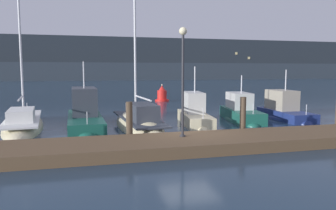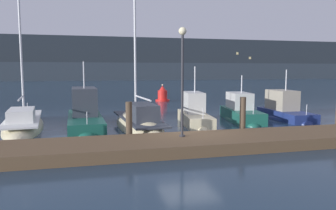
% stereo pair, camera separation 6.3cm
% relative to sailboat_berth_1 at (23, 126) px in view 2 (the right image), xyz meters
% --- Properties ---
extents(ground_plane, '(400.00, 400.00, 0.00)m').
position_rel_sailboat_berth_1_xyz_m(ground_plane, '(7.80, -5.22, -0.12)').
color(ground_plane, '#1E3347').
extents(dock, '(23.17, 2.80, 0.45)m').
position_rel_sailboat_berth_1_xyz_m(dock, '(7.80, -6.82, 0.11)').
color(dock, brown).
rests_on(dock, ground).
extents(mooring_pile_1, '(0.28, 0.28, 1.79)m').
position_rel_sailboat_berth_1_xyz_m(mooring_pile_1, '(5.13, -5.17, 0.78)').
color(mooring_pile_1, '#4C3D2D').
rests_on(mooring_pile_1, ground).
extents(mooring_pile_2, '(0.28, 0.28, 1.89)m').
position_rel_sailboat_berth_1_xyz_m(mooring_pile_2, '(10.48, -5.17, 0.83)').
color(mooring_pile_2, '#4C3D2D').
rests_on(mooring_pile_2, ground).
extents(sailboat_berth_1, '(2.83, 8.28, 11.46)m').
position_rel_sailboat_berth_1_xyz_m(sailboat_berth_1, '(0.00, 0.00, 0.00)').
color(sailboat_berth_1, beige).
rests_on(sailboat_berth_1, ground).
extents(motorboat_berth_2, '(2.23, 7.15, 4.10)m').
position_rel_sailboat_berth_1_xyz_m(motorboat_berth_2, '(3.27, 0.04, 0.29)').
color(motorboat_berth_2, '#195647').
rests_on(motorboat_berth_2, ground).
extents(sailboat_berth_3, '(2.52, 7.89, 10.98)m').
position_rel_sailboat_berth_1_xyz_m(sailboat_berth_3, '(6.08, -1.80, 0.02)').
color(sailboat_berth_3, beige).
rests_on(sailboat_berth_3, ground).
extents(motorboat_berth_4, '(2.14, 5.22, 3.95)m').
position_rel_sailboat_berth_1_xyz_m(motorboat_berth_4, '(9.48, -1.13, 0.18)').
color(motorboat_berth_4, beige).
rests_on(motorboat_berth_4, ground).
extents(motorboat_berth_5, '(2.56, 5.33, 3.33)m').
position_rel_sailboat_berth_1_xyz_m(motorboat_berth_5, '(12.76, -0.50, 0.19)').
color(motorboat_berth_5, '#195647').
rests_on(motorboat_berth_5, ground).
extents(motorboat_berth_6, '(2.03, 5.20, 3.68)m').
position_rel_sailboat_berth_1_xyz_m(motorboat_berth_6, '(15.83, -0.55, 0.20)').
color(motorboat_berth_6, navy).
rests_on(motorboat_berth_6, ground).
extents(channel_buoy, '(1.43, 1.43, 1.72)m').
position_rel_sailboat_berth_1_xyz_m(channel_buoy, '(10.91, 13.20, 0.50)').
color(channel_buoy, red).
rests_on(channel_buoy, ground).
extents(dock_lamppost, '(0.32, 0.32, 4.39)m').
position_rel_sailboat_berth_1_xyz_m(dock_lamppost, '(7.13, -6.46, 3.24)').
color(dock_lamppost, '#2D2D33').
rests_on(dock_lamppost, dock).
extents(hillside_backdrop, '(240.00, 23.00, 13.70)m').
position_rel_sailboat_berth_1_xyz_m(hillside_backdrop, '(11.22, 93.85, 6.20)').
color(hillside_backdrop, '#232B33').
rests_on(hillside_backdrop, ground).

